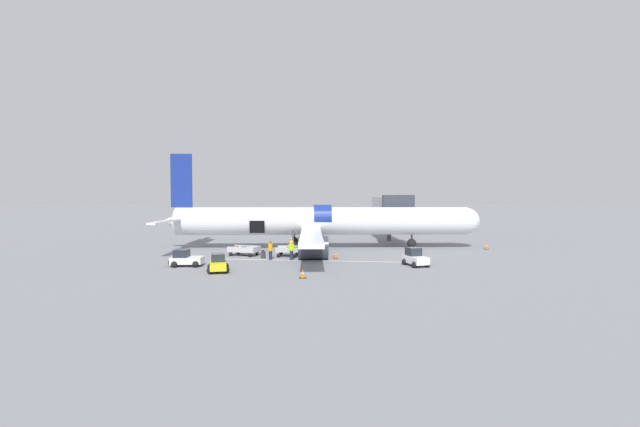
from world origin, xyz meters
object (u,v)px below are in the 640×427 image
Objects in this scene: ground_crew_loader_b at (270,250)px; ground_crew_supervisor at (308,244)px; baggage_cart_queued at (245,251)px; ground_crew_loader_a at (291,245)px; ground_crew_driver at (292,250)px; baggage_tug_mid at (186,259)px; suitcase_on_tarmac_upright at (263,255)px; baggage_cart_loading at (290,251)px; ground_crew_helper at (322,245)px; airplane at (318,222)px; baggage_tug_rear at (415,258)px; baggage_tug_lead at (218,264)px.

ground_crew_loader_b is 6.38m from ground_crew_supervisor.
ground_crew_loader_a is (4.73, 2.27, 0.35)m from baggage_cart_queued.
ground_crew_driver reaches higher than ground_crew_supervisor.
suitcase_on_tarmac_upright is at bearing 35.49° from baggage_tug_mid.
ground_crew_supervisor is (3.56, 5.30, -0.02)m from ground_crew_loader_b.
baggage_cart_queued is 2.24× the size of ground_crew_supervisor.
ground_crew_driver reaches higher than baggage_cart_loading.
ground_crew_helper is at bearing 35.20° from baggage_tug_mid.
airplane is at bearing 72.93° from ground_crew_driver.
baggage_cart_queued is at bearing -154.38° from ground_crew_loader_a.
baggage_tug_mid is at bearing -146.33° from baggage_cart_loading.
ground_crew_helper is (1.58, -0.18, -0.10)m from ground_crew_supervisor.
airplane reaches higher than baggage_tug_rear.
baggage_tug_mid is at bearing -135.46° from ground_crew_loader_a.
ground_crew_driver is 2.27× the size of suitcase_on_tarmac_upright.
ground_crew_supervisor is 6.19m from suitcase_on_tarmac_upright.
baggage_tug_mid is (-11.93, -12.35, -2.43)m from airplane.
ground_crew_supervisor is at bearing 39.58° from baggage_tug_mid.
baggage_cart_queued is 8.38m from ground_crew_helper.
ground_crew_driver is at bearing -31.95° from baggage_cart_queued.
suitcase_on_tarmac_upright is (-2.60, -4.27, -0.47)m from ground_crew_loader_a.
baggage_cart_loading is at bearing 57.64° from baggage_tug_lead.
ground_crew_driver reaches higher than ground_crew_helper.
baggage_cart_loading is at bearing -115.44° from airplane.
ground_crew_driver is at bearing 46.53° from baggage_tug_lead.
baggage_tug_rear is 0.85× the size of baggage_cart_loading.
baggage_tug_rear is at bearing -38.48° from ground_crew_loader_a.
suitcase_on_tarmac_upright is at bearing -151.22° from baggage_cart_loading.
airplane is at bearing 54.42° from suitcase_on_tarmac_upright.
baggage_cart_queued is (-4.68, 0.60, -0.03)m from baggage_cart_loading.
baggage_tug_rear reaches higher than ground_crew_loader_a.
ground_crew_supervisor reaches higher than suitcase_on_tarmac_upright.
ground_crew_driver is at bearing -21.32° from suitcase_on_tarmac_upright.
baggage_tug_mid is at bearing -153.60° from ground_crew_loader_b.
ground_crew_driver reaches higher than ground_crew_loader_b.
ground_crew_supervisor reaches higher than baggage_cart_loading.
ground_crew_supervisor is (7.27, 11.52, 0.34)m from baggage_tug_lead.
baggage_cart_queued is 2.93m from suitcase_on_tarmac_upright.
ground_crew_loader_b is (3.71, 6.22, 0.36)m from baggage_tug_lead.
ground_crew_supervisor is at bearing 2.20° from ground_crew_loader_a.
ground_crew_loader_a is 0.87× the size of ground_crew_supervisor.
airplane is 45.95× the size of suitcase_on_tarmac_upright.
baggage_tug_mid is 1.56× the size of ground_crew_supervisor.
baggage_tug_lead is at bearing -115.60° from ground_crew_loader_a.
suitcase_on_tarmac_upright is (6.32, 4.51, -0.29)m from baggage_tug_mid.
baggage_cart_queued is at bearing 148.05° from ground_crew_driver.
ground_crew_helper is (5.13, 5.12, -0.12)m from ground_crew_loader_b.
baggage_tug_lead is at bearing -119.50° from airplane.
ground_crew_helper is (3.41, 2.75, 0.35)m from baggage_cart_loading.
ground_crew_driver is 5.66m from ground_crew_supervisor.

